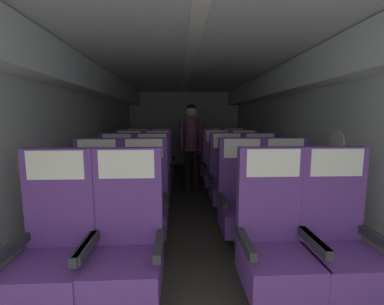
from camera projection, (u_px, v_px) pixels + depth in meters
The scene contains 23 objects.
ground at pixel (189, 207), 4.03m from camera, with size 3.39×7.58×0.02m, color #3D3833.
fuselage_shell at pixel (188, 107), 4.08m from camera, with size 3.27×7.23×2.16m.
seat_a_left_window at pixel (55, 250), 1.74m from camera, with size 0.51×0.50×1.16m.
seat_a_left_aisle at pixel (127, 248), 1.77m from camera, with size 0.51×0.50×1.16m.
seat_a_right_aisle at pixel (339, 243), 1.84m from camera, with size 0.51×0.50×1.16m.
seat_a_right_window at pixel (275, 244), 1.82m from camera, with size 0.51×0.50×1.16m.
seat_b_left_window at pixel (97, 205), 2.63m from camera, with size 0.51×0.50×1.16m.
seat_b_left_aisle at pixel (144, 204), 2.68m from camera, with size 0.51×0.50×1.16m.
seat_b_right_aisle at pixel (287, 202), 2.73m from camera, with size 0.51×0.50×1.16m.
seat_b_right_window at pixel (243, 203), 2.71m from camera, with size 0.51×0.50×1.16m.
seat_c_left_window at pixel (117, 183), 3.53m from camera, with size 0.51×0.50×1.16m.
seat_c_left_aisle at pixel (152, 183), 3.55m from camera, with size 0.51×0.50×1.16m.
seat_c_right_aisle at pixel (260, 181), 3.63m from camera, with size 0.51×0.50×1.16m.
seat_c_right_window at pixel (227, 181), 3.62m from camera, with size 0.51×0.50×1.16m.
seat_d_left_window at pixel (129, 170), 4.43m from camera, with size 0.51×0.50×1.16m.
seat_d_left_aisle at pixel (158, 169), 4.47m from camera, with size 0.51×0.50×1.16m.
seat_d_right_aisle at pixel (244, 169), 4.53m from camera, with size 0.51×0.50×1.16m.
seat_d_right_window at pixel (217, 169), 4.52m from camera, with size 0.51×0.50×1.16m.
seat_e_left_window at pixel (138, 161), 5.34m from camera, with size 0.51×0.50×1.16m.
seat_e_left_aisle at pixel (162, 161), 5.34m from camera, with size 0.51×0.50×1.16m.
seat_e_right_aisle at pixel (234, 160), 5.43m from camera, with size 0.51×0.50×1.16m.
seat_e_right_window at pixel (211, 161), 5.39m from camera, with size 0.51×0.50×1.16m.
flight_attendant at pixel (191, 138), 4.82m from camera, with size 0.43×0.28×1.62m.
Camera 1 is at (-0.14, -0.29, 1.37)m, focal length 24.15 mm.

